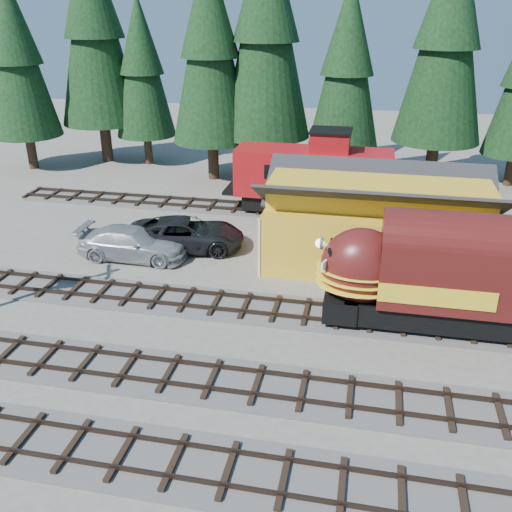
% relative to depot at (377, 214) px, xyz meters
% --- Properties ---
extents(ground, '(120.00, 120.00, 0.00)m').
position_rel_depot_xyz_m(ground, '(0.00, -10.50, -2.96)').
color(ground, '#6B665B').
rests_on(ground, ground).
extents(track_spur, '(32.00, 3.20, 0.33)m').
position_rel_depot_xyz_m(track_spur, '(-10.00, 7.50, -2.90)').
color(track_spur, '#4C4947').
rests_on(track_spur, ground).
extents(depot, '(12.80, 7.00, 5.30)m').
position_rel_depot_xyz_m(depot, '(0.00, 0.00, 0.00)').
color(depot, gold).
rests_on(depot, ground).
extents(conifer_backdrop, '(79.04, 23.53, 17.45)m').
position_rel_depot_xyz_m(conifer_backdrop, '(1.59, 14.99, 7.04)').
color(conifer_backdrop, black).
rests_on(conifer_backdrop, ground).
extents(locomotive, '(15.60, 3.10, 4.24)m').
position_rel_depot_xyz_m(locomotive, '(4.91, -6.50, -0.47)').
color(locomotive, black).
rests_on(locomotive, ground).
extents(caboose, '(10.56, 3.06, 5.49)m').
position_rel_depot_xyz_m(caboose, '(-4.29, 7.50, -0.26)').
color(caboose, black).
rests_on(caboose, ground).
extents(pickup_truck_a, '(7.50, 4.62, 1.94)m').
position_rel_depot_xyz_m(pickup_truck_a, '(-11.05, -0.21, -1.99)').
color(pickup_truck_a, black).
rests_on(pickup_truck_a, ground).
extents(pickup_truck_b, '(6.37, 2.64, 1.84)m').
position_rel_depot_xyz_m(pickup_truck_b, '(-13.64, -2.07, -2.04)').
color(pickup_truck_b, '#A8ACB0').
rests_on(pickup_truck_b, ground).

